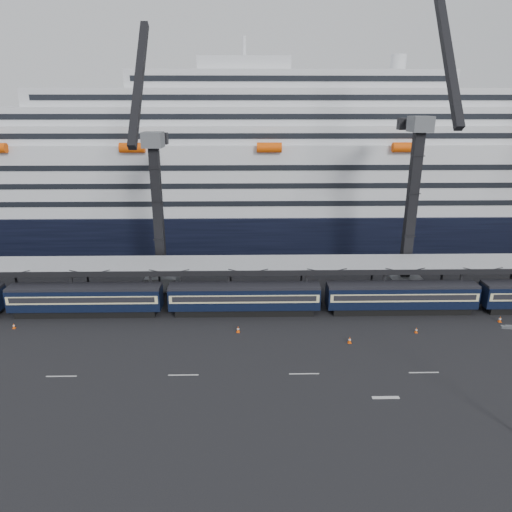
{
  "coord_description": "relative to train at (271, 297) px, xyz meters",
  "views": [
    {
      "loc": [
        -7.51,
        -43.17,
        25.52
      ],
      "look_at": [
        -6.54,
        10.0,
        7.72
      ],
      "focal_mm": 32.0,
      "sensor_mm": 36.0,
      "label": 1
    }
  ],
  "objects": [
    {
      "name": "canopy",
      "position": [
        4.65,
        4.0,
        3.05
      ],
      "size": [
        130.0,
        6.25,
        5.53
      ],
      "color": "#989AA0",
      "rests_on": "ground"
    },
    {
      "name": "lane_markings",
      "position": [
        12.8,
        -15.23,
        -2.19
      ],
      "size": [
        111.0,
        4.27,
        0.02
      ],
      "color": "beige",
      "rests_on": "ground"
    },
    {
      "name": "crane_dark_mid",
      "position": [
        19.65,
        7.59,
        11.16
      ],
      "size": [
        4.5,
        18.24,
        39.64
      ],
      "color": "#4F5357",
      "rests_on": "ground"
    },
    {
      "name": "traffic_cone_d",
      "position": [
        8.47,
        -7.93,
        -1.8
      ],
      "size": [
        0.41,
        0.41,
        0.81
      ],
      "color": "#F24F07",
      "rests_on": "ground"
    },
    {
      "name": "traffic_cone_c",
      "position": [
        -4.09,
        -5.14,
        -1.8
      ],
      "size": [
        0.4,
        0.4,
        0.8
      ],
      "color": "#F24F07",
      "rests_on": "ground"
    },
    {
      "name": "traffic_cone_e",
      "position": [
        16.81,
        -5.66,
        -1.87
      ],
      "size": [
        0.34,
        0.34,
        0.68
      ],
      "color": "#F24F07",
      "rests_on": "ground"
    },
    {
      "name": "traffic_cone_f",
      "position": [
        28.08,
        -3.09,
        -1.82
      ],
      "size": [
        0.38,
        0.38,
        0.77
      ],
      "color": "#F24F07",
      "rests_on": "ground"
    },
    {
      "name": "cruise_ship",
      "position": [
        3.57,
        35.99,
        10.14
      ],
      "size": [
        214.09,
        28.84,
        34.0
      ],
      "color": "black",
      "rests_on": "ground"
    },
    {
      "name": "crane_dark_near",
      "position": [
        -15.35,
        8.59,
        9.73
      ],
      "size": [
        4.5,
        17.75,
        35.08
      ],
      "color": "#4F5357",
      "rests_on": "ground"
    },
    {
      "name": "ground",
      "position": [
        4.65,
        -10.0,
        -2.2
      ],
      "size": [
        260.0,
        260.0,
        0.0
      ],
      "primitive_type": "plane",
      "color": "black",
      "rests_on": "ground"
    },
    {
      "name": "train",
      "position": [
        0.0,
        0.0,
        0.0
      ],
      "size": [
        133.05,
        3.0,
        4.05
      ],
      "color": "black",
      "rests_on": "ground"
    },
    {
      "name": "traffic_cone_b",
      "position": [
        -30.92,
        -3.7,
        -1.86
      ],
      "size": [
        0.34,
        0.34,
        0.69
      ],
      "color": "#F24F07",
      "rests_on": "ground"
    }
  ]
}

